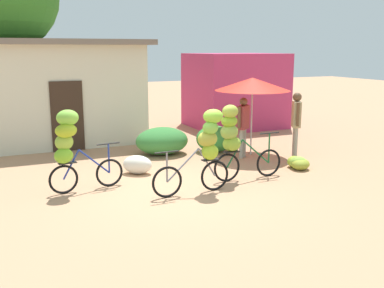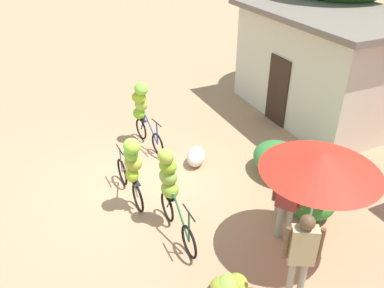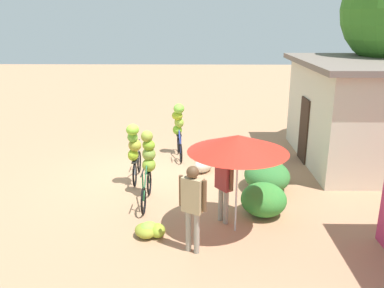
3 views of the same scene
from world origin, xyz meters
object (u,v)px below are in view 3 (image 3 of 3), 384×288
Objects in this scene: bicycle_leftmost at (178,124)px; person_vendor at (224,180)px; building_low at (358,112)px; bicycle_near_pile at (134,148)px; person_bystander at (193,200)px; bicycle_center_loaded at (148,160)px; market_umbrella at (238,144)px; banana_pile_on_ground at (149,230)px; produce_sack at (204,165)px.

person_vendor is at bearing 14.39° from bicycle_leftmost.
bicycle_near_pile is (1.95, -6.63, -0.59)m from building_low.
person_bystander is (5.92, 0.54, 0.05)m from bicycle_leftmost.
building_low is 3.14× the size of bicycle_near_pile.
bicycle_near_pile is 1.05m from bicycle_center_loaded.
market_umbrella reaches higher than bicycle_near_pile.
person_bystander is (5.37, -5.02, -0.51)m from building_low.
banana_pile_on_ground is 0.47× the size of person_vendor.
person_vendor is (3.07, 0.39, 0.77)m from produce_sack.
bicycle_near_pile is 2.22m from produce_sack.
bicycle_leftmost is at bearing -174.75° from person_bystander.
market_umbrella is at bearing 10.21° from produce_sack.
bicycle_leftmost is 2.23× the size of banana_pile_on_ground.
bicycle_center_loaded is 2.46× the size of produce_sack.
bicycle_near_pile is at bearing -166.11° from banana_pile_on_ground.
building_low is at bearing 133.60° from person_vendor.
produce_sack is 0.40× the size of person_bystander.
market_umbrella reaches higher than produce_sack.
market_umbrella is 1.20× the size of person_bystander.
bicycle_center_loaded is 2.20m from person_vendor.
bicycle_center_loaded is (0.93, 0.48, -0.02)m from bicycle_near_pile.
produce_sack is (1.63, 0.81, -0.82)m from bicycle_leftmost.
bicycle_leftmost reaches higher than produce_sack.
market_umbrella is at bearing 50.50° from bicycle_center_loaded.
bicycle_leftmost is at bearing 176.15° from banana_pile_on_ground.
person_vendor is 0.92× the size of person_bystander.
bicycle_center_loaded is at bearing -64.93° from building_low.
building_low is at bearing 136.94° from person_bystander.
bicycle_center_loaded is at bearing -125.26° from person_vendor.
building_low is at bearing 129.08° from banana_pile_on_ground.
produce_sack is (1.08, -4.75, -1.38)m from building_low.
bicycle_near_pile is 3.16m from person_vendor.
building_low is at bearing 102.83° from produce_sack.
building_low is 6.82m from bicycle_center_loaded.
person_bystander is at bearing 58.31° from banana_pile_on_ground.
produce_sack is 3.19m from person_vendor.
banana_pile_on_ground is at bearing -17.50° from produce_sack.
produce_sack is at bearing -169.79° from market_umbrella.
market_umbrella reaches higher than bicycle_center_loaded.
bicycle_near_pile is 1.05× the size of person_vendor.
bicycle_leftmost is at bearing -95.67° from building_low.
building_low reaches higher than bicycle_near_pile.
bicycle_near_pile is at bearing -152.78° from bicycle_center_loaded.
person_bystander is (0.56, 0.91, 0.95)m from banana_pile_on_ground.
banana_pile_on_ground is at bearing -81.85° from market_umbrella.
market_umbrella is 2.78× the size of banana_pile_on_ground.
market_umbrella reaches higher than bicycle_leftmost.
building_low reaches higher than person_bystander.
building_low is 7.66× the size of produce_sack.
person_bystander is at bearing 24.50° from bicycle_center_loaded.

